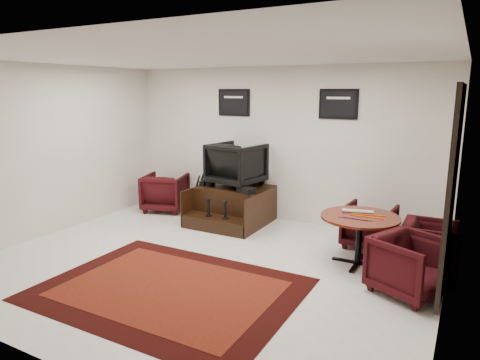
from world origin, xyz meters
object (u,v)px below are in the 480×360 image
at_px(shine_podium, 233,206).
at_px(table_chair_back, 369,224).
at_px(armchair_side, 165,190).
at_px(shine_chair, 237,162).
at_px(table_chair_window, 430,242).
at_px(table_chair_corner, 411,263).
at_px(meeting_table, 360,222).

bearing_deg(shine_podium, table_chair_back, -2.29).
bearing_deg(table_chair_back, armchair_side, 1.99).
bearing_deg(shine_chair, table_chair_window, 177.84).
bearing_deg(table_chair_corner, shine_podium, 90.85).
bearing_deg(shine_podium, table_chair_window, -8.70).
xyz_separation_m(table_chair_back, table_chair_window, (0.89, -0.42, -0.01)).
distance_m(shine_chair, table_chair_window, 3.50).
bearing_deg(table_chair_back, meeting_table, 95.45).
height_order(shine_podium, meeting_table, meeting_table).
distance_m(armchair_side, table_chair_corner, 5.05).
relative_size(shine_podium, table_chair_back, 1.77).
bearing_deg(armchair_side, shine_chair, 165.80).
height_order(armchair_side, table_chair_back, armchair_side).
bearing_deg(table_chair_back, shine_podium, 1.64).
distance_m(meeting_table, table_chair_corner, 0.99).
bearing_deg(table_chair_corner, table_chair_back, 54.44).
relative_size(shine_chair, table_chair_back, 1.20).
bearing_deg(shine_podium, shine_chair, 90.00).
distance_m(shine_chair, table_chair_back, 2.58).
bearing_deg(table_chair_corner, shine_chair, 88.88).
distance_m(shine_chair, armchair_side, 1.73).
bearing_deg(table_chair_window, table_chair_corner, 171.88).
bearing_deg(table_chair_window, shine_podium, 80.70).
xyz_separation_m(table_chair_back, table_chair_corner, (0.77, -1.39, 0.02)).
xyz_separation_m(shine_chair, table_chair_window, (3.36, -0.65, -0.74)).
xyz_separation_m(shine_podium, table_chair_corner, (3.23, -1.49, 0.09)).
bearing_deg(meeting_table, shine_chair, 157.91).
height_order(shine_chair, table_chair_back, shine_chair).
xyz_separation_m(meeting_table, table_chair_back, (-0.02, 0.77, -0.24)).
bearing_deg(table_chair_back, table_chair_corner, 122.82).
bearing_deg(armchair_side, meeting_table, 149.64).
distance_m(shine_podium, armchair_side, 1.59).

